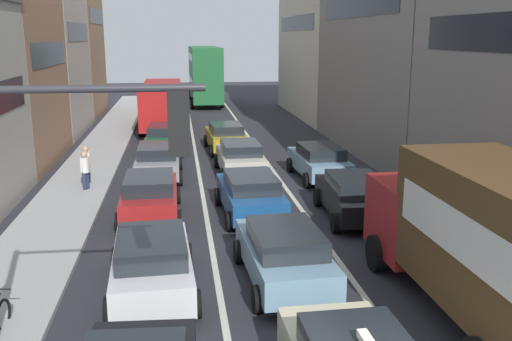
% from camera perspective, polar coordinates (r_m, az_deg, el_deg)
% --- Properties ---
extents(sidewalk_left, '(2.60, 64.00, 0.14)m').
position_cam_1_polar(sidewalk_left, '(27.58, -16.27, 0.26)').
color(sidewalk_left, '#AFAFAF').
rests_on(sidewalk_left, ground).
extents(lane_stripe_left, '(0.16, 60.00, 0.01)m').
position_cam_1_polar(lane_stripe_left, '(27.30, -5.83, 0.46)').
color(lane_stripe_left, silver).
rests_on(lane_stripe_left, ground).
extents(lane_stripe_right, '(0.16, 60.00, 0.01)m').
position_cam_1_polar(lane_stripe_right, '(27.62, 1.23, 0.68)').
color(lane_stripe_right, silver).
rests_on(lane_stripe_right, ground).
extents(building_row_right, '(7.20, 43.90, 13.89)m').
position_cam_1_polar(building_row_right, '(31.72, 15.74, 13.51)').
color(building_row_right, beige).
rests_on(building_row_right, ground).
extents(traffic_light_pole, '(3.58, 0.38, 5.50)m').
position_cam_1_polar(traffic_light_pole, '(7.92, -21.36, -3.98)').
color(traffic_light_pole, '#2D2D33').
rests_on(traffic_light_pole, ground).
extents(removalist_box_truck, '(2.71, 7.71, 3.58)m').
position_cam_1_polar(removalist_box_truck, '(12.94, 21.69, -6.00)').
color(removalist_box_truck, '#A51E1E').
rests_on(removalist_box_truck, ground).
extents(sedan_centre_lane_second, '(2.20, 4.37, 1.49)m').
position_cam_1_polar(sedan_centre_lane_second, '(14.30, 2.83, -8.23)').
color(sedan_centre_lane_second, '#759EB7').
rests_on(sedan_centre_lane_second, ground).
extents(wagon_left_lane_second, '(2.21, 4.37, 1.49)m').
position_cam_1_polar(wagon_left_lane_second, '(13.98, -10.33, -8.96)').
color(wagon_left_lane_second, silver).
rests_on(wagon_left_lane_second, ground).
extents(hatchback_centre_lane_third, '(2.23, 4.38, 1.49)m').
position_cam_1_polar(hatchback_centre_lane_third, '(19.48, -0.57, -2.32)').
color(hatchback_centre_lane_third, '#194C8C').
rests_on(hatchback_centre_lane_third, ground).
extents(sedan_left_lane_third, '(2.08, 4.31, 1.49)m').
position_cam_1_polar(sedan_left_lane_third, '(19.70, -10.53, -2.37)').
color(sedan_left_lane_third, '#A51E1E').
rests_on(sedan_left_lane_third, ground).
extents(coupe_centre_lane_fourth, '(2.12, 4.33, 1.49)m').
position_cam_1_polar(coupe_centre_lane_fourth, '(25.31, -1.57, 1.34)').
color(coupe_centre_lane_fourth, beige).
rests_on(coupe_centre_lane_fourth, ground).
extents(sedan_left_lane_fourth, '(2.09, 4.31, 1.49)m').
position_cam_1_polar(sedan_left_lane_fourth, '(25.03, -9.74, 1.02)').
color(sedan_left_lane_fourth, gray).
rests_on(sedan_left_lane_fourth, ground).
extents(sedan_centre_lane_fifth, '(2.23, 4.38, 1.49)m').
position_cam_1_polar(sedan_centre_lane_fifth, '(30.60, -3.03, 3.42)').
color(sedan_centre_lane_fifth, '#B29319').
rests_on(sedan_centre_lane_fifth, ground).
extents(sedan_left_lane_fifth, '(2.25, 4.39, 1.49)m').
position_cam_1_polar(sedan_left_lane_fifth, '(30.60, -9.07, 3.27)').
color(sedan_left_lane_fifth, '#19592D').
rests_on(sedan_left_lane_fifth, ground).
extents(sedan_right_lane_behind_truck, '(2.23, 4.38, 1.49)m').
position_cam_1_polar(sedan_right_lane_behind_truck, '(19.53, 9.70, -2.47)').
color(sedan_right_lane_behind_truck, black).
rests_on(sedan_right_lane_behind_truck, ground).
extents(wagon_right_lane_far, '(2.18, 4.36, 1.49)m').
position_cam_1_polar(wagon_right_lane_far, '(24.69, 6.33, 0.96)').
color(wagon_right_lane_far, '#759EB7').
rests_on(wagon_right_lane_far, ground).
extents(bus_mid_queue_primary, '(2.83, 10.51, 2.90)m').
position_cam_1_polar(bus_mid_queue_primary, '(38.77, -9.35, 6.79)').
color(bus_mid_queue_primary, '#B21919').
rests_on(bus_mid_queue_primary, ground).
extents(bus_far_queue_secondary, '(2.86, 10.52, 5.06)m').
position_cam_1_polar(bus_far_queue_secondary, '(52.04, -5.13, 9.72)').
color(bus_far_queue_secondary, '#1E6033').
rests_on(bus_far_queue_secondary, ground).
extents(pedestrian_near_kerb, '(0.37, 0.44, 1.66)m').
position_cam_1_polar(pedestrian_near_kerb, '(24.41, -16.55, 0.70)').
color(pedestrian_near_kerb, '#262D47').
rests_on(pedestrian_near_kerb, ground).
extents(pedestrian_mid_sidewalk, '(0.34, 0.49, 1.66)m').
position_cam_1_polar(pedestrian_mid_sidewalk, '(23.33, -16.67, 0.12)').
color(pedestrian_mid_sidewalk, '#262D47').
rests_on(pedestrian_mid_sidewalk, ground).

